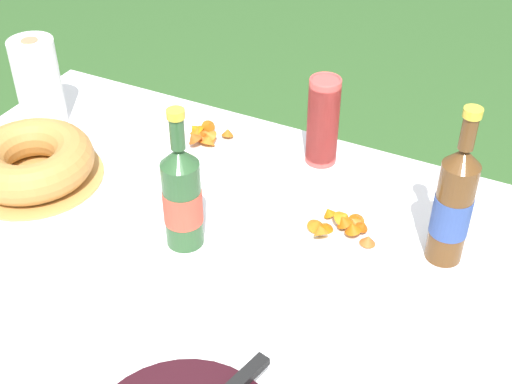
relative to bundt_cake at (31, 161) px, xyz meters
The scene contains 9 objects.
garden_table 0.63m from the bundt_cake, 11.91° to the right, with size 1.73×1.16×0.69m.
tablecloth 0.63m from the bundt_cake, 11.91° to the right, with size 1.74×1.17×0.10m.
bundt_cake is the anchor object (origin of this frame).
cup_stack 0.66m from the bundt_cake, 32.84° to the left, with size 0.07×0.07×0.21m.
cider_bottle_green 0.42m from the bundt_cake, ahead, with size 0.08×0.08×0.31m.
cider_bottle_amber 0.91m from the bundt_cake, ahead, with size 0.07×0.07×0.34m.
snack_plate_near 0.71m from the bundt_cake, 11.51° to the left, with size 0.24×0.24×0.06m.
snack_plate_left 0.41m from the bundt_cake, 46.53° to the left, with size 0.21×0.21×0.06m.
paper_towel_roll 0.25m from the bundt_cake, 123.81° to the left, with size 0.11×0.11×0.23m.
Camera 1 is at (0.42, -0.81, 1.64)m, focal length 50.00 mm.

